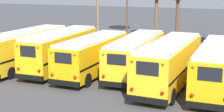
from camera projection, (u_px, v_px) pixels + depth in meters
The scene contains 9 objects.
ground_plane at pixel (113, 75), 27.66m from camera, with size 160.00×160.00×0.00m, color #424247.
school_bus_0 at pixel (26, 48), 30.00m from camera, with size 2.77×10.19×3.25m.
school_bus_1 at pixel (61, 49), 29.23m from camera, with size 2.58×9.82×3.28m.
school_bus_2 at pixel (93, 54), 27.64m from camera, with size 2.71×9.52×3.05m.
school_bus_3 at pixel (137, 54), 27.81m from camera, with size 2.91×10.43×3.02m.
school_bus_4 at pixel (170, 62), 24.49m from camera, with size 2.98×10.56×3.26m.
school_bus_5 at pixel (217, 66), 23.55m from camera, with size 2.58×10.20×3.16m.
utility_pole at pixel (98, 15), 39.29m from camera, with size 1.80×0.32×7.29m.
fence_line at pixel (141, 47), 34.59m from camera, with size 24.17×0.06×1.42m.
Camera 1 is at (9.78, -24.89, 7.25)m, focal length 55.00 mm.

